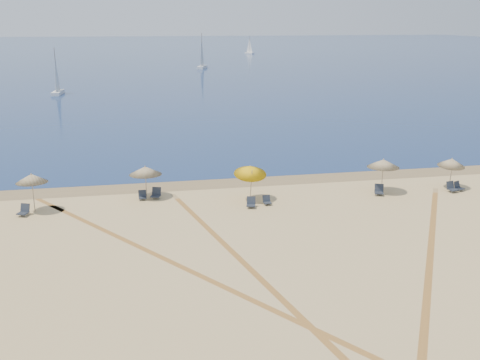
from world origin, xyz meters
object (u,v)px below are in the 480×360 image
(chair_3, at_px, (156,194))
(sailboat_1, at_px, (202,58))
(chair_7, at_px, (452,187))
(chair_8, at_px, (458,187))
(umbrella_4, at_px, (383,163))
(umbrella_1, at_px, (32,178))
(chair_1, at_px, (24,211))
(chair_4, at_px, (251,203))
(sailboat_0, at_px, (249,48))
(sailboat_2, at_px, (57,80))
(umbrella_2, at_px, (145,171))
(chair_5, at_px, (267,201))
(umbrella_3, at_px, (250,170))
(chair_6, at_px, (379,190))
(chair_2, at_px, (142,196))
(umbrella_5, at_px, (452,162))

(chair_3, relative_size, sailboat_1, 0.10)
(chair_7, relative_size, chair_8, 1.04)
(sailboat_1, bearing_deg, umbrella_4, -71.38)
(umbrella_1, height_order, chair_7, umbrella_1)
(umbrella_4, bearing_deg, chair_1, -179.33)
(chair_4, bearing_deg, sailboat_0, 92.26)
(sailboat_2, bearing_deg, chair_4, -68.90)
(umbrella_2, relative_size, umbrella_4, 0.92)
(sailboat_0, bearing_deg, chair_5, -128.44)
(umbrella_4, xyz_separation_m, chair_5, (-8.59, -1.09, -1.85))
(sailboat_2, bearing_deg, umbrella_3, -68.34)
(umbrella_3, bearing_deg, chair_6, -2.78)
(chair_6, bearing_deg, sailboat_2, 137.13)
(chair_1, bearing_deg, chair_6, 22.26)
(sailboat_0, xyz_separation_m, sailboat_1, (-24.96, -59.88, 0.69))
(chair_1, xyz_separation_m, chair_2, (7.33, 1.86, -0.04))
(chair_8, bearing_deg, umbrella_4, 150.69)
(umbrella_3, relative_size, chair_2, 4.26)
(chair_5, relative_size, chair_6, 0.70)
(umbrella_1, height_order, chair_1, umbrella_1)
(umbrella_5, bearing_deg, chair_4, -174.51)
(chair_8, bearing_deg, sailboat_0, 60.23)
(chair_3, height_order, chair_7, chair_3)
(umbrella_5, height_order, sailboat_1, sailboat_1)
(chair_2, bearing_deg, chair_3, 5.88)
(umbrella_3, height_order, umbrella_4, umbrella_3)
(umbrella_2, height_order, chair_4, umbrella_2)
(chair_8, xyz_separation_m, sailboat_0, (20.53, 168.10, 1.64))
(umbrella_1, distance_m, chair_2, 7.16)
(chair_1, distance_m, sailboat_1, 110.77)
(umbrella_2, distance_m, chair_1, 8.10)
(umbrella_1, bearing_deg, chair_6, -2.17)
(chair_1, distance_m, chair_3, 8.48)
(umbrella_2, bearing_deg, chair_1, -163.56)
(umbrella_4, height_order, chair_7, umbrella_4)
(umbrella_5, height_order, chair_8, umbrella_5)
(chair_8, height_order, sailboat_2, sailboat_2)
(umbrella_4, relative_size, chair_5, 3.90)
(chair_4, distance_m, sailboat_2, 65.33)
(umbrella_4, xyz_separation_m, sailboat_1, (1.16, 107.58, 0.50))
(chair_1, xyz_separation_m, sailboat_1, (25.12, 107.86, 2.30))
(chair_5, bearing_deg, umbrella_2, 153.89)
(chair_2, xyz_separation_m, chair_4, (6.89, -3.04, 0.03))
(chair_7, xyz_separation_m, sailboat_1, (-3.77, 108.41, 2.30))
(chair_1, distance_m, chair_4, 14.27)
(umbrella_5, distance_m, sailboat_0, 168.78)
(umbrella_3, xyz_separation_m, sailboat_0, (35.63, 167.53, -0.19))
(umbrella_4, distance_m, chair_8, 5.91)
(chair_3, distance_m, chair_6, 15.45)
(umbrella_3, xyz_separation_m, chair_8, (15.09, -0.57, -1.83))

